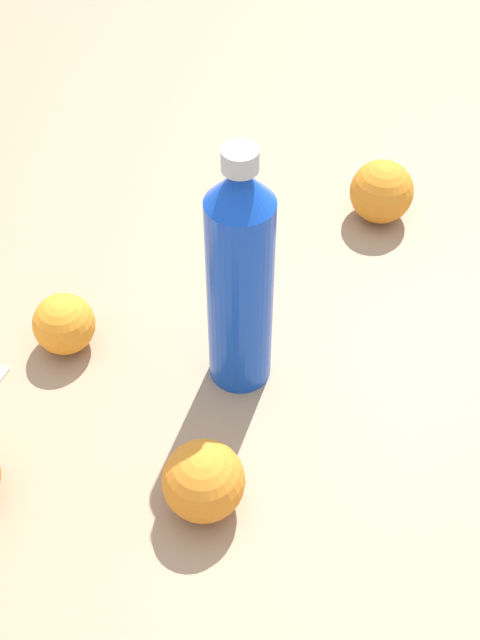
# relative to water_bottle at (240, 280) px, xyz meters

# --- Properties ---
(ground_plane) EXTENTS (2.40, 2.40, 0.00)m
(ground_plane) POSITION_rel_water_bottle_xyz_m (-0.03, -0.03, -0.14)
(ground_plane) COLOR #9E7F60
(water_bottle) EXTENTS (0.07, 0.07, 0.29)m
(water_bottle) POSITION_rel_water_bottle_xyz_m (0.00, 0.00, 0.00)
(water_bottle) COLOR blue
(water_bottle) RESTS_ON ground_plane
(orange_0) EXTENTS (0.08, 0.08, 0.08)m
(orange_0) POSITION_rel_water_bottle_xyz_m (0.17, 0.26, -0.10)
(orange_0) COLOR orange
(orange_0) RESTS_ON ground_plane
(orange_1) EXTENTS (0.08, 0.08, 0.08)m
(orange_1) POSITION_rel_water_bottle_xyz_m (-0.02, -0.16, -0.10)
(orange_1) COLOR orange
(orange_1) RESTS_ON ground_plane
(orange_3) EXTENTS (0.07, 0.07, 0.07)m
(orange_3) POSITION_rel_water_bottle_xyz_m (-0.19, 0.03, -0.10)
(orange_3) COLOR orange
(orange_3) RESTS_ON ground_plane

